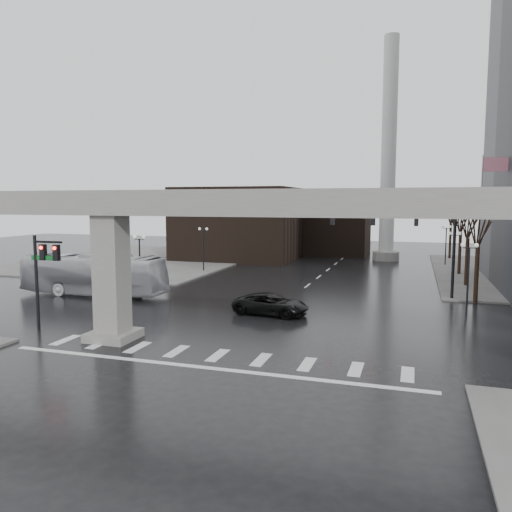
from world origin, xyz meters
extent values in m
plane|color=black|center=(0.00, 0.00, 0.00)|extent=(160.00, 160.00, 0.00)
cube|color=slate|center=(-26.00, 36.00, 0.07)|extent=(28.00, 36.00, 0.15)
cube|color=gray|center=(0.00, 0.00, 8.00)|extent=(48.00, 2.20, 1.40)
cube|color=gray|center=(-7.00, 0.00, 3.65)|extent=(1.60, 1.60, 7.30)
cube|color=gray|center=(-7.00, 0.00, 0.25)|extent=(2.60, 2.60, 0.50)
cube|color=black|center=(-14.00, 42.00, 5.00)|extent=(16.00, 14.00, 10.00)
cube|color=black|center=(-2.00, 52.00, 4.00)|extent=(10.00, 10.00, 8.00)
cylinder|color=silver|center=(6.00, 46.00, 15.00)|extent=(2.00, 2.00, 30.00)
cylinder|color=gray|center=(6.00, 46.00, 0.60)|extent=(3.60, 3.60, 1.20)
cylinder|color=black|center=(12.80, 18.80, 4.00)|extent=(0.24, 0.24, 8.00)
cylinder|color=black|center=(6.80, 18.80, 7.20)|extent=(12.00, 0.18, 0.18)
cube|color=black|center=(9.80, 18.80, 6.55)|extent=(0.35, 0.30, 1.00)
cube|color=black|center=(6.30, 18.80, 6.55)|extent=(0.35, 0.30, 1.00)
cube|color=black|center=(2.80, 18.80, 6.55)|extent=(0.35, 0.30, 1.00)
sphere|color=#FF0C05|center=(9.80, 18.62, 6.85)|extent=(0.20, 0.20, 0.20)
cube|color=#0D6020|center=(11.30, 18.80, 7.00)|extent=(1.80, 0.05, 0.35)
cube|color=#0D6020|center=(4.80, 18.80, 7.00)|extent=(1.80, 0.05, 0.35)
cylinder|color=black|center=(-12.80, 0.50, 3.00)|extent=(0.20, 0.20, 6.00)
cylinder|color=black|center=(-11.80, 0.50, 5.60)|extent=(2.00, 0.14, 0.14)
cube|color=black|center=(-12.20, 0.50, 4.95)|extent=(0.35, 0.30, 1.00)
cube|color=black|center=(-11.20, 0.50, 4.95)|extent=(0.35, 0.30, 1.00)
cube|color=#0D6020|center=(-12.30, 0.50, 4.60)|extent=(1.60, 0.05, 0.30)
cylinder|color=silver|center=(15.00, 22.00, 6.00)|extent=(0.12, 0.12, 12.00)
cube|color=red|center=(16.00, 22.00, 11.20)|extent=(2.00, 0.03, 1.20)
cylinder|color=black|center=(13.50, 14.00, 2.40)|extent=(0.14, 0.14, 4.80)
cube|color=black|center=(13.50, 14.00, 4.75)|extent=(0.90, 0.06, 0.06)
sphere|color=silver|center=(13.05, 14.00, 4.95)|extent=(0.32, 0.32, 0.32)
sphere|color=silver|center=(13.95, 14.00, 4.95)|extent=(0.32, 0.32, 0.32)
cylinder|color=black|center=(13.50, 28.00, 2.40)|extent=(0.14, 0.14, 4.80)
cube|color=black|center=(13.50, 28.00, 4.75)|extent=(0.90, 0.06, 0.06)
sphere|color=silver|center=(13.05, 28.00, 4.95)|extent=(0.32, 0.32, 0.32)
sphere|color=silver|center=(13.95, 28.00, 4.95)|extent=(0.32, 0.32, 0.32)
cylinder|color=black|center=(13.50, 42.00, 2.40)|extent=(0.14, 0.14, 4.80)
cube|color=black|center=(13.50, 42.00, 4.75)|extent=(0.90, 0.06, 0.06)
sphere|color=silver|center=(13.05, 42.00, 4.95)|extent=(0.32, 0.32, 0.32)
sphere|color=silver|center=(13.95, 42.00, 4.95)|extent=(0.32, 0.32, 0.32)
cylinder|color=black|center=(-13.50, 14.00, 2.40)|extent=(0.14, 0.14, 4.80)
cube|color=black|center=(-13.50, 14.00, 4.75)|extent=(0.90, 0.06, 0.06)
sphere|color=silver|center=(-13.95, 14.00, 4.95)|extent=(0.32, 0.32, 0.32)
sphere|color=silver|center=(-13.05, 14.00, 4.95)|extent=(0.32, 0.32, 0.32)
cylinder|color=black|center=(-13.50, 28.00, 2.40)|extent=(0.14, 0.14, 4.80)
cube|color=black|center=(-13.50, 28.00, 4.75)|extent=(0.90, 0.06, 0.06)
sphere|color=silver|center=(-13.95, 28.00, 4.95)|extent=(0.32, 0.32, 0.32)
sphere|color=silver|center=(-13.05, 28.00, 4.95)|extent=(0.32, 0.32, 0.32)
cylinder|color=black|center=(-13.50, 42.00, 2.40)|extent=(0.14, 0.14, 4.80)
cube|color=black|center=(-13.50, 42.00, 4.75)|extent=(0.90, 0.06, 0.06)
sphere|color=silver|center=(-13.95, 42.00, 4.95)|extent=(0.32, 0.32, 0.32)
sphere|color=silver|center=(-13.05, 42.00, 4.95)|extent=(0.32, 0.32, 0.32)
cylinder|color=black|center=(14.50, 18.00, 2.27)|extent=(0.34, 0.34, 4.55)
cylinder|color=black|center=(14.50, 18.00, 6.01)|extent=(0.12, 1.52, 2.98)
cylinder|color=black|center=(15.00, 18.25, 5.78)|extent=(0.83, 1.14, 2.51)
cylinder|color=black|center=(14.50, 26.00, 2.33)|extent=(0.34, 0.34, 4.66)
cylinder|color=black|center=(14.50, 26.00, 6.15)|extent=(0.12, 1.55, 3.05)
cylinder|color=black|center=(15.00, 26.25, 5.91)|extent=(0.85, 1.16, 2.57)
cylinder|color=black|center=(14.50, 34.00, 2.38)|extent=(0.34, 0.34, 4.76)
cylinder|color=black|center=(14.50, 34.00, 6.29)|extent=(0.12, 1.59, 3.11)
cylinder|color=black|center=(15.00, 34.25, 6.05)|extent=(0.86, 1.18, 2.62)
cylinder|color=black|center=(14.50, 42.00, 2.43)|extent=(0.34, 0.34, 4.87)
cylinder|color=black|center=(14.50, 42.00, 6.43)|extent=(0.12, 1.62, 3.18)
cylinder|color=black|center=(15.00, 42.25, 6.18)|extent=(0.88, 1.20, 2.68)
cylinder|color=black|center=(14.50, 50.00, 2.48)|extent=(0.34, 0.34, 4.97)
cylinder|color=black|center=(14.50, 50.00, 6.57)|extent=(0.12, 1.65, 3.25)
cylinder|color=black|center=(15.00, 50.25, 6.31)|extent=(0.89, 1.23, 2.74)
imported|color=black|center=(0.04, 9.04, 0.76)|extent=(5.69, 3.11, 1.51)
imported|color=silver|center=(-16.66, 11.62, 1.81)|extent=(13.06, 3.27, 3.62)
camera|label=1|loc=(9.68, -24.74, 8.07)|focal=35.00mm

